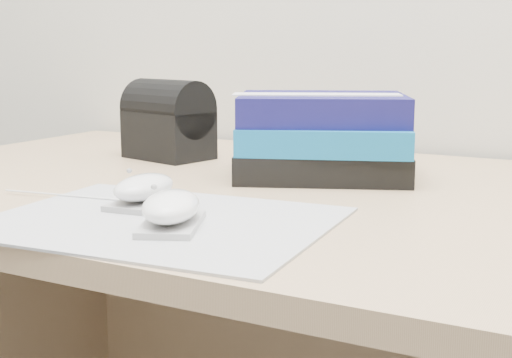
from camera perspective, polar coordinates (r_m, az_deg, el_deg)
The scene contains 7 objects.
desk at distance 1.09m, azimuth 9.32°, elevation -12.74°, with size 1.60×0.80×0.73m.
mousepad at distance 0.82m, azimuth -7.75°, elevation -3.33°, with size 0.38×0.30×0.00m, color gray.
mouse_rear at distance 0.89m, azimuth -8.94°, elevation -0.86°, with size 0.07×0.11×0.04m.
mouse_front at distance 0.77m, azimuth -6.80°, elevation -2.44°, with size 0.10×0.12×0.05m.
usb_cable at distance 0.96m, azimuth -14.78°, elevation -1.29°, with size 0.00×0.00×0.20m, color white.
book_stack at distance 1.09m, azimuth 5.39°, elevation 3.44°, with size 0.31×0.28×0.13m.
pouch at distance 1.27m, azimuth -7.03°, elevation 4.68°, with size 0.16×0.13×0.14m.
Camera 1 is at (0.31, 0.69, 0.93)m, focal length 50.00 mm.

